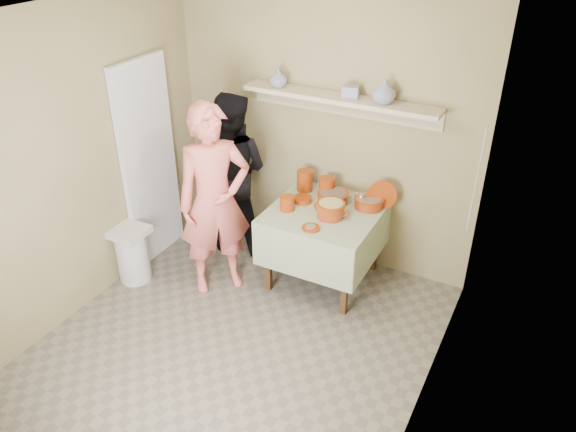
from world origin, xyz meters
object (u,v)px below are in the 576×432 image
Objects in this scene: person_helper at (230,173)px; cazuela_rice at (331,209)px; person_cook at (215,202)px; trash_bin at (132,254)px; serving_table at (324,222)px.

person_helper is 1.21m from cazuela_rice.
person_cook is 1.04m from trash_bin.
trash_bin is (-0.51, -0.98, -0.54)m from person_helper.
person_cook is 1.02m from cazuela_rice.
cazuela_rice is at bearing -21.56° from person_cook.
serving_table is (1.10, -0.14, -0.19)m from person_helper.
person_cook is 0.72m from person_helper.
serving_table is at bearing 161.03° from person_helper.
trash_bin is (-1.70, -0.75, -0.56)m from cazuela_rice.
person_cook is at bearing -154.33° from cazuela_rice.
person_helper is 2.96× the size of trash_bin.
person_cook is at bearing 100.19° from person_helper.
person_cook is 1.85× the size of serving_table.
cazuela_rice is (1.19, -0.22, 0.02)m from person_helper.
cazuela_rice is at bearing 23.91° from trash_bin.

